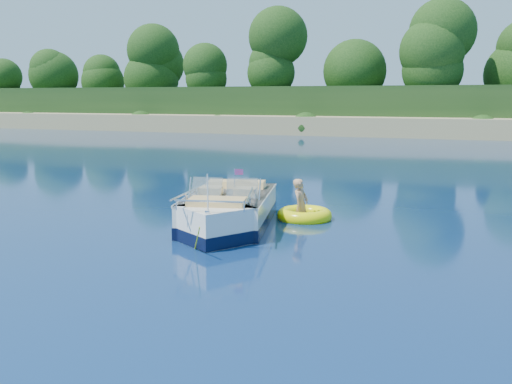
# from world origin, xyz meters

# --- Properties ---
(ground) EXTENTS (160.00, 160.00, 0.00)m
(ground) POSITION_xyz_m (0.00, 0.00, 0.00)
(ground) COLOR #091942
(ground) RESTS_ON ground
(shoreline) EXTENTS (170.00, 59.00, 6.00)m
(shoreline) POSITION_xyz_m (0.00, 63.77, 0.98)
(shoreline) COLOR tan
(shoreline) RESTS_ON ground
(treeline) EXTENTS (150.00, 7.12, 8.19)m
(treeline) POSITION_xyz_m (0.04, 41.01, 5.55)
(treeline) COLOR #311F10
(treeline) RESTS_ON ground
(motorboat) EXTENTS (2.65, 5.25, 1.78)m
(motorboat) POSITION_xyz_m (1.60, 2.03, 0.34)
(motorboat) COLOR white
(motorboat) RESTS_ON ground
(tow_tube) EXTENTS (1.46, 1.46, 0.37)m
(tow_tube) POSITION_xyz_m (3.04, 3.65, 0.10)
(tow_tube) COLOR #FFFC07
(tow_tube) RESTS_ON ground
(boy) EXTENTS (0.45, 0.80, 1.50)m
(boy) POSITION_xyz_m (2.97, 3.58, 0.00)
(boy) COLOR tan
(boy) RESTS_ON ground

